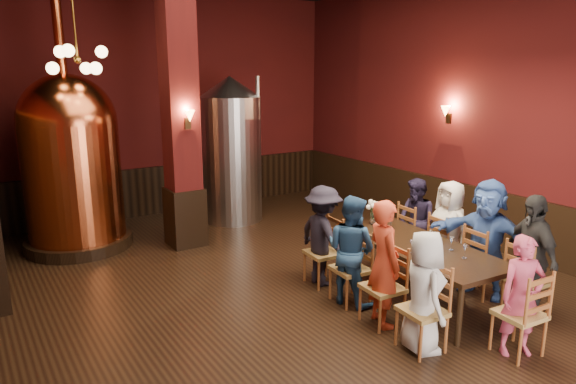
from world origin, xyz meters
TOP-DOWN VIEW (x-y plane):
  - room at (0.00, 0.00)m, footprint 10.00×10.02m
  - wainscot_right at (3.96, 0.00)m, footprint 0.08×9.90m
  - wainscot_back at (0.00, 4.96)m, footprint 7.90×0.08m
  - column at (-0.30, 2.80)m, footprint 0.58×0.58m
  - pendant_cluster at (-1.80, 2.90)m, footprint 0.90×0.90m
  - sconce_wall at (3.90, 0.80)m, footprint 0.20×0.20m
  - sconce_column at (-0.30, 2.50)m, footprint 0.20×0.20m
  - dining_table at (1.44, -0.91)m, footprint 1.19×2.47m
  - chair_0 at (0.51, -1.83)m, footprint 0.50×0.50m
  - person_0 at (0.51, -1.83)m, footprint 0.64×0.77m
  - chair_1 at (0.56, -1.17)m, footprint 0.50×0.50m
  - person_1 at (0.56, -1.17)m, footprint 0.50×0.63m
  - chair_2 at (0.62, -0.51)m, footprint 0.50×0.50m
  - person_2 at (0.62, -0.51)m, footprint 0.52×0.76m
  - chair_3 at (0.67, 0.16)m, footprint 0.50×0.50m
  - person_3 at (0.67, 0.16)m, footprint 0.53×0.92m
  - chair_4 at (2.20, -1.97)m, footprint 0.50×0.50m
  - person_4 at (2.20, -1.97)m, footprint 0.70×0.98m
  - chair_5 at (2.26, -1.31)m, footprint 0.50×0.50m
  - person_5 at (2.26, -1.31)m, footprint 0.80×1.54m
  - chair_6 at (2.31, -0.65)m, footprint 0.50×0.50m
  - person_6 at (2.31, -0.65)m, footprint 0.52×0.74m
  - chair_7 at (2.37, 0.02)m, footprint 0.50×0.50m
  - person_7 at (2.37, 0.02)m, footprint 0.39×0.68m
  - chair_8 at (1.31, -2.45)m, footprint 0.50×0.50m
  - person_8 at (1.31, -2.45)m, footprint 0.57×0.50m
  - copper_kettle at (-1.89, 3.68)m, footprint 2.03×2.03m
  - steel_vessel at (1.08, 3.72)m, footprint 1.27×1.27m
  - rose_vase at (1.55, 0.09)m, footprint 0.22×0.22m
  - wine_glass_0 at (1.26, -1.09)m, footprint 0.07×0.07m
  - wine_glass_1 at (1.59, -0.23)m, footprint 0.07×0.07m
  - wine_glass_2 at (1.51, -1.55)m, footprint 0.07×0.07m
  - wine_glass_3 at (1.44, -1.21)m, footprint 0.07×0.07m
  - wine_glass_4 at (1.41, -1.01)m, footprint 0.07×0.07m
  - wine_glass_5 at (1.62, -0.18)m, footprint 0.07×0.07m
  - wine_glass_6 at (1.10, -1.09)m, footprint 0.07×0.07m
  - wine_glass_7 at (1.60, -1.28)m, footprint 0.07×0.07m

SIDE VIEW (x-z plane):
  - chair_0 at x=0.51m, z-range 0.00..0.92m
  - chair_1 at x=0.56m, z-range 0.00..0.92m
  - chair_2 at x=0.62m, z-range 0.00..0.92m
  - chair_3 at x=0.67m, z-range 0.00..0.92m
  - chair_4 at x=2.20m, z-range 0.00..0.92m
  - chair_5 at x=2.26m, z-range 0.00..0.92m
  - chair_6 at x=2.31m, z-range 0.00..0.92m
  - chair_7 at x=2.37m, z-range 0.00..0.92m
  - chair_8 at x=1.31m, z-range 0.00..0.92m
  - wainscot_right at x=3.96m, z-range 0.00..1.00m
  - wainscot_back at x=0.00m, z-range 0.00..1.00m
  - person_8 at x=1.31m, z-range 0.00..1.32m
  - person_7 at x=2.37m, z-range 0.00..1.34m
  - person_0 at x=0.51m, z-range 0.00..1.34m
  - dining_table at x=1.44m, z-range 0.31..1.06m
  - person_3 at x=0.67m, z-range 0.00..1.42m
  - person_2 at x=0.62m, z-range 0.00..1.43m
  - person_6 at x=2.31m, z-range 0.00..1.44m
  - person_1 at x=0.56m, z-range 0.00..1.53m
  - person_4 at x=2.20m, z-range 0.00..1.54m
  - person_5 at x=2.26m, z-range 0.00..1.59m
  - wine_glass_0 at x=1.26m, z-range 0.75..0.92m
  - wine_glass_1 at x=1.59m, z-range 0.75..0.92m
  - wine_glass_2 at x=1.51m, z-range 0.75..0.92m
  - wine_glass_3 at x=1.44m, z-range 0.75..0.92m
  - wine_glass_4 at x=1.41m, z-range 0.75..0.92m
  - wine_glass_5 at x=1.62m, z-range 0.75..0.92m
  - wine_glass_6 at x=1.10m, z-range 0.75..0.92m
  - wine_glass_7 at x=1.60m, z-range 0.75..0.92m
  - rose_vase at x=1.55m, z-range 0.81..1.18m
  - steel_vessel at x=1.08m, z-range 0.00..2.84m
  - copper_kettle at x=-1.89m, z-range -0.56..3.56m
  - sconce_wall at x=3.90m, z-range 2.02..2.38m
  - sconce_column at x=-0.30m, z-range 2.02..2.38m
  - room at x=0.00m, z-range 0.00..4.50m
  - column at x=-0.30m, z-range 0.00..4.50m
  - pendant_cluster at x=-1.80m, z-range 2.25..3.95m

